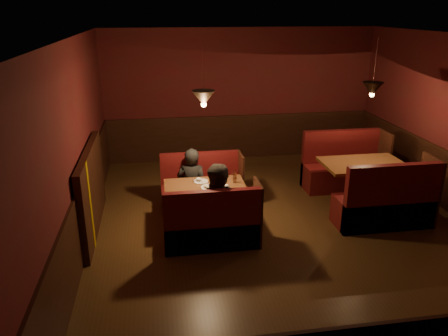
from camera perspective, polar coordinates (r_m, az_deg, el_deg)
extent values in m
cube|color=#533618|center=(7.09, 7.51, -7.59)|extent=(6.00, 7.00, 0.01)
cube|color=black|center=(6.30, 8.76, 16.56)|extent=(6.00, 7.00, 0.01)
cube|color=#4C1D17|center=(9.86, 2.16, 9.48)|extent=(6.00, 0.01, 2.90)
cube|color=#4C1D17|center=(3.62, 24.56, -12.22)|extent=(6.00, 0.01, 2.90)
cube|color=#4C1D17|center=(6.37, -18.79, 2.39)|extent=(0.01, 7.00, 2.90)
cube|color=#391B14|center=(10.05, 2.12, 4.13)|extent=(6.00, 0.04, 1.00)
cube|color=#391B14|center=(6.70, -17.67, -5.36)|extent=(0.04, 7.00, 1.00)
cube|color=#391B14|center=(6.99, -16.88, -2.83)|extent=(0.10, 2.20, 1.30)
cube|color=#BE990B|center=(6.48, -17.00, -4.68)|extent=(0.01, 0.12, 1.30)
cylinder|color=#333333|center=(6.35, -2.74, 12.66)|extent=(0.01, 0.01, 0.80)
cone|color=black|center=(6.41, -2.68, 9.11)|extent=(0.34, 0.34, 0.22)
sphere|color=#FFBF72|center=(6.43, -2.67, 8.33)|extent=(0.08, 0.08, 0.08)
cylinder|color=#333333|center=(7.49, 19.17, 12.75)|extent=(0.01, 0.01, 0.80)
cone|color=black|center=(7.54, 18.82, 9.75)|extent=(0.34, 0.34, 0.22)
sphere|color=#FFBF72|center=(7.56, 18.74, 9.08)|extent=(0.08, 0.08, 0.08)
cube|color=#623612|center=(6.82, -2.49, -2.48)|extent=(1.26, 0.77, 0.05)
cylinder|color=#391B14|center=(6.96, -2.45, -5.04)|extent=(0.13, 0.13, 0.63)
cylinder|color=#391B14|center=(7.09, -2.41, -7.22)|extent=(0.50, 0.50, 0.04)
cylinder|color=silver|center=(6.71, -1.96, -2.57)|extent=(0.25, 0.25, 0.02)
cube|color=black|center=(6.72, -1.67, -2.33)|extent=(0.08, 0.07, 0.03)
ellipsoid|color=silver|center=(6.67, -2.44, -2.41)|extent=(0.06, 0.06, 0.05)
cube|color=tan|center=(6.62, -1.73, -2.68)|extent=(0.08, 0.07, 0.03)
cylinder|color=silver|center=(6.67, -2.05, -2.63)|extent=(0.06, 0.11, 0.01)
cylinder|color=silver|center=(6.96, -3.04, -1.76)|extent=(0.23, 0.23, 0.01)
ellipsoid|color=beige|center=(6.97, -3.33, -1.45)|extent=(0.09, 0.09, 0.05)
cube|color=silver|center=(6.93, -3.50, -1.79)|extent=(0.16, 0.10, 0.00)
cylinder|color=white|center=(6.83, -0.33, -1.87)|extent=(0.05, 0.05, 0.08)
cylinder|color=white|center=(7.03, 1.29, -0.97)|extent=(0.07, 0.07, 0.14)
cylinder|color=white|center=(6.69, 1.53, -2.11)|extent=(0.07, 0.07, 0.14)
cylinder|color=#47230F|center=(6.90, 1.43, -1.35)|extent=(0.05, 0.05, 0.14)
cylinder|color=#47230F|center=(6.86, 1.44, -0.55)|extent=(0.02, 0.02, 0.06)
ellipsoid|color=white|center=(6.75, 0.26, -2.32)|extent=(0.09, 0.08, 0.04)
cube|color=#491014|center=(7.60, -3.02, -3.73)|extent=(1.35, 0.50, 0.41)
cube|color=#491014|center=(7.67, -3.21, -1.31)|extent=(1.35, 0.11, 0.95)
cube|color=#391B14|center=(7.59, 2.16, -1.54)|extent=(0.04, 0.50, 0.95)
cube|color=#491014|center=(6.43, -1.74, -8.41)|extent=(1.35, 0.50, 0.41)
cube|color=#491014|center=(6.13, -1.53, -7.05)|extent=(1.35, 0.11, 0.95)
cube|color=#391B14|center=(6.42, 4.42, -5.80)|extent=(0.04, 0.50, 0.95)
cube|color=#623612|center=(7.86, 17.77, 0.49)|extent=(1.39, 0.89, 0.05)
cylinder|color=#391B14|center=(7.99, 17.48, -2.17)|extent=(0.15, 0.15, 0.73)
cylinder|color=#391B14|center=(8.12, 17.22, -4.42)|extent=(0.59, 0.59, 0.04)
cube|color=#491014|center=(8.67, 15.24, -1.10)|extent=(1.50, 0.58, 0.47)
cube|color=#491014|center=(8.76, 14.84, 1.35)|extent=(1.50, 0.13, 1.10)
cube|color=#391B14|center=(8.91, 19.95, 1.10)|extent=(0.04, 0.58, 1.10)
cube|color=#491014|center=(7.43, 19.89, -5.28)|extent=(1.50, 0.58, 0.47)
cube|color=#491014|center=(7.13, 21.03, -3.75)|extent=(1.50, 0.13, 1.10)
cube|color=#391B14|center=(7.71, 25.21, -2.58)|extent=(0.04, 0.58, 1.10)
imported|color=black|center=(7.37, -4.21, -0.18)|extent=(0.61, 0.49, 1.44)
imported|color=#322C26|center=(6.25, -0.41, -3.38)|extent=(0.87, 0.74, 1.56)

